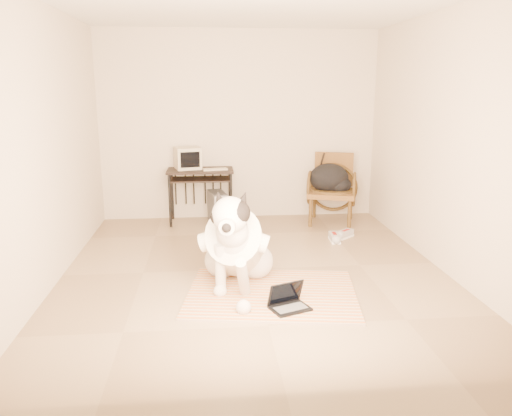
{
  "coord_description": "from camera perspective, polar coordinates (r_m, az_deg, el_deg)",
  "views": [
    {
      "loc": [
        -0.46,
        -5.04,
        1.92
      ],
      "look_at": [
        -0.01,
        -0.34,
        0.76
      ],
      "focal_mm": 35.0,
      "sensor_mm": 36.0,
      "label": 1
    }
  ],
  "objects": [
    {
      "name": "crt_monitor",
      "position": [
        7.14,
        -7.79,
        5.66
      ],
      "size": [
        0.41,
        0.39,
        0.3
      ],
      "color": "#C0B396",
      "rests_on": "computer_desk"
    },
    {
      "name": "rattan_chair",
      "position": [
        7.21,
        8.69,
        2.23
      ],
      "size": [
        0.81,
        0.79,
        0.98
      ],
      "color": "brown",
      "rests_on": "floor"
    },
    {
      "name": "wall_front",
      "position": [
        2.88,
        3.83,
        2.38
      ],
      "size": [
        4.5,
        0.0,
        4.5
      ],
      "primitive_type": "plane",
      "rotation": [
        -1.57,
        0.0,
        0.0
      ],
      "color": "beige",
      "rests_on": "floor"
    },
    {
      "name": "wall_left",
      "position": [
        5.3,
        -22.53,
        6.59
      ],
      "size": [
        0.0,
        4.5,
        4.5
      ],
      "primitive_type": "plane",
      "rotation": [
        1.57,
        0.0,
        1.57
      ],
      "color": "beige",
      "rests_on": "floor"
    },
    {
      "name": "wall_back",
      "position": [
        7.32,
        -1.93,
        9.34
      ],
      "size": [
        4.5,
        0.0,
        4.5
      ],
      "primitive_type": "plane",
      "rotation": [
        1.57,
        0.0,
        0.0
      ],
      "color": "beige",
      "rests_on": "floor"
    },
    {
      "name": "wall_right",
      "position": [
        5.64,
        20.57,
        7.14
      ],
      "size": [
        0.0,
        4.5,
        4.5
      ],
      "primitive_type": "plane",
      "rotation": [
        1.57,
        0.0,
        -1.57
      ],
      "color": "beige",
      "rests_on": "floor"
    },
    {
      "name": "rug",
      "position": [
        4.78,
        1.81,
        -9.73
      ],
      "size": [
        1.74,
        1.43,
        0.02
      ],
      "color": "orange",
      "rests_on": "floor"
    },
    {
      "name": "sneaker_right",
      "position": [
        6.58,
        10.11,
        -2.98
      ],
      "size": [
        0.28,
        0.27,
        0.1
      ],
      "color": "white",
      "rests_on": "floor"
    },
    {
      "name": "floor",
      "position": [
        5.41,
        -0.27,
        -6.97
      ],
      "size": [
        4.5,
        4.5,
        0.0
      ],
      "primitive_type": "plane",
      "color": "#8F7657",
      "rests_on": "ground"
    },
    {
      "name": "ceiling",
      "position": [
        5.12,
        -0.31,
        22.58
      ],
      "size": [
        4.5,
        4.5,
        0.0
      ],
      "primitive_type": "plane",
      "rotation": [
        3.14,
        0.0,
        0.0
      ],
      "color": "silver",
      "rests_on": "wall_back"
    },
    {
      "name": "sneaker_left",
      "position": [
        6.41,
        8.95,
        -3.37
      ],
      "size": [
        0.13,
        0.29,
        0.1
      ],
      "color": "white",
      "rests_on": "floor"
    },
    {
      "name": "pc_tower",
      "position": [
        7.17,
        -4.39,
        0.08
      ],
      "size": [
        0.29,
        0.51,
        0.45
      ],
      "color": "#545456",
      "rests_on": "floor"
    },
    {
      "name": "dog",
      "position": [
        4.85,
        -2.3,
        -4.26
      ],
      "size": [
        0.72,
        1.48,
        1.06
      ],
      "color": "silver",
      "rests_on": "rug"
    },
    {
      "name": "desk_keyboard",
      "position": [
        7.01,
        -4.71,
        4.43
      ],
      "size": [
        0.36,
        0.19,
        0.02
      ],
      "primitive_type": "cube",
      "rotation": [
        0.0,
        0.0,
        0.2
      ],
      "color": "#C0B396",
      "rests_on": "computer_desk"
    },
    {
      "name": "laptop",
      "position": [
        4.46,
        3.7,
        -10.66
      ],
      "size": [
        0.4,
        0.34,
        0.23
      ],
      "color": "black",
      "rests_on": "rug"
    },
    {
      "name": "computer_desk",
      "position": [
        7.1,
        -6.38,
        3.53
      ],
      "size": [
        0.93,
        0.52,
        0.77
      ],
      "color": "black",
      "rests_on": "floor"
    },
    {
      "name": "backpack",
      "position": [
        7.1,
        8.54,
        3.28
      ],
      "size": [
        0.58,
        0.46,
        0.41
      ],
      "color": "black",
      "rests_on": "rattan_chair"
    }
  ]
}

